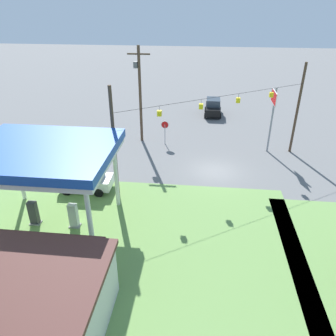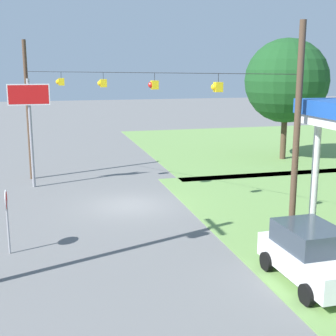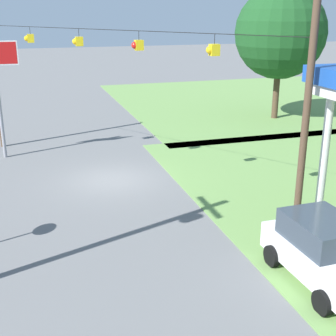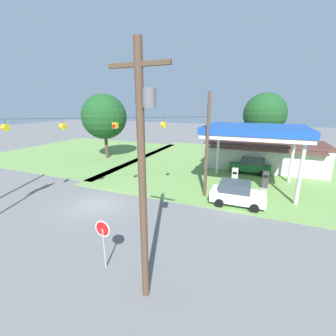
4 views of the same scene
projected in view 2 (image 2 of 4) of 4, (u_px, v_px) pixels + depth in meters
ground_plane at (130, 206)px, 24.02m from camera, size 160.00×160.00×0.00m
grass_verge_opposite_corner at (271, 144)px, 43.10m from camera, size 24.00×24.00×0.04m
car_at_pumps_front at (311, 255)px, 15.25m from camera, size 4.13×2.18×1.90m
stop_sign_roadside at (7, 208)px, 17.46m from camera, size 0.80×0.08×2.50m
stop_sign_overhead at (30, 110)px, 26.75m from camera, size 0.22×2.35×6.34m
signal_span_gantry at (128, 114)px, 23.03m from camera, size 15.14×10.24×8.60m
tree_west_verge at (286, 81)px, 34.92m from camera, size 6.26×6.26×9.10m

